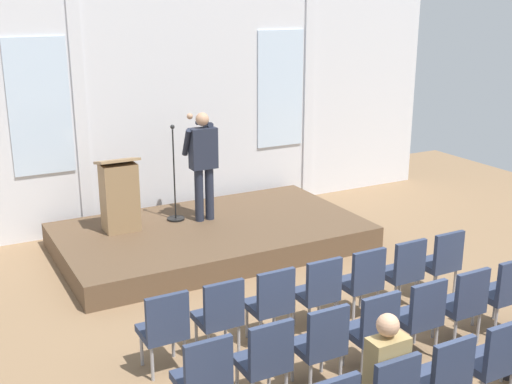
{
  "coord_description": "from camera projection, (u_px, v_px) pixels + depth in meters",
  "views": [
    {
      "loc": [
        -3.94,
        -4.5,
        3.84
      ],
      "look_at": [
        0.01,
        2.92,
        1.31
      ],
      "focal_mm": 46.03,
      "sensor_mm": 36.0,
      "label": 1
    }
  ],
  "objects": [
    {
      "name": "chair_r1_c4",
      "position": [
        420.0,
        313.0,
        7.09
      ],
      "size": [
        0.46,
        0.44,
        0.94
      ],
      "color": "#99999E",
      "rests_on": "ground"
    },
    {
      "name": "chair_r1_c6",
      "position": [
        504.0,
        290.0,
        7.67
      ],
      "size": [
        0.46,
        0.44,
        0.94
      ],
      "color": "#99999E",
      "rests_on": "ground"
    },
    {
      "name": "mic_stand",
      "position": [
        175.0,
        200.0,
        10.48
      ],
      "size": [
        0.28,
        0.28,
        1.55
      ],
      "color": "black",
      "rests_on": "stage_platform"
    },
    {
      "name": "chair_r0_c2",
      "position": [
        271.0,
        301.0,
        7.39
      ],
      "size": [
        0.46,
        0.44,
        0.94
      ],
      "color": "#99999E",
      "rests_on": "ground"
    },
    {
      "name": "chair_r1_c2",
      "position": [
        321.0,
        341.0,
        6.52
      ],
      "size": [
        0.46,
        0.44,
        0.94
      ],
      "color": "#99999E",
      "rests_on": "ground"
    },
    {
      "name": "chair_r1_c0",
      "position": [
        204.0,
        375.0,
        5.95
      ],
      "size": [
        0.46,
        0.44,
        0.94
      ],
      "color": "#99999E",
      "rests_on": "ground"
    },
    {
      "name": "stage_platform",
      "position": [
        211.0,
        236.0,
        10.36
      ],
      "size": [
        4.68,
        2.71,
        0.36
      ],
      "primitive_type": "cube",
      "color": "brown",
      "rests_on": "ground"
    },
    {
      "name": "chair_r1_c3",
      "position": [
        373.0,
        327.0,
        6.81
      ],
      "size": [
        0.46,
        0.44,
        0.94
      ],
      "color": "#99999E",
      "rests_on": "ground"
    },
    {
      "name": "audience_r2_c2",
      "position": [
        382.0,
        372.0,
        5.67
      ],
      "size": [
        0.36,
        0.39,
        1.28
      ],
      "color": "#2D2D33",
      "rests_on": "ground"
    },
    {
      "name": "lectern",
      "position": [
        120.0,
        195.0,
        9.97
      ],
      "size": [
        0.6,
        0.48,
        1.16
      ],
      "color": "#93724C",
      "rests_on": "stage_platform"
    },
    {
      "name": "chair_r0_c1",
      "position": [
        220.0,
        313.0,
        7.1
      ],
      "size": [
        0.46,
        0.44,
        0.94
      ],
      "color": "#99999E",
      "rests_on": "ground"
    },
    {
      "name": "chair_r0_c4",
      "position": [
        362.0,
        279.0,
        7.96
      ],
      "size": [
        0.46,
        0.44,
        0.94
      ],
      "color": "#99999E",
      "rests_on": "ground"
    },
    {
      "name": "chair_r1_c5",
      "position": [
        463.0,
        301.0,
        7.38
      ],
      "size": [
        0.46,
        0.44,
        0.94
      ],
      "color": "#99999E",
      "rests_on": "ground"
    },
    {
      "name": "chair_r0_c0",
      "position": [
        164.0,
        326.0,
        6.81
      ],
      "size": [
        0.46,
        0.44,
        0.94
      ],
      "color": "#99999E",
      "rests_on": "ground"
    },
    {
      "name": "chair_r1_c1",
      "position": [
        265.0,
        357.0,
        6.23
      ],
      "size": [
        0.46,
        0.44,
        0.94
      ],
      "color": "#99999E",
      "rests_on": "ground"
    },
    {
      "name": "chair_r0_c6",
      "position": [
        441.0,
        260.0,
        8.53
      ],
      "size": [
        0.46,
        0.44,
        0.94
      ],
      "color": "#99999E",
      "rests_on": "ground"
    },
    {
      "name": "rear_partition",
      "position": [
        170.0,
        103.0,
        11.23
      ],
      "size": [
        10.79,
        0.14,
        4.12
      ],
      "color": "silver",
      "rests_on": "ground"
    },
    {
      "name": "chair_r2_c4",
      "position": [
        493.0,
        358.0,
        6.23
      ],
      "size": [
        0.46,
        0.44,
        0.94
      ],
      "color": "#99999E",
      "rests_on": "ground"
    },
    {
      "name": "speaker",
      "position": [
        203.0,
        158.0,
        10.29
      ],
      "size": [
        0.51,
        0.69,
        1.74
      ],
      "color": "#232838",
      "rests_on": "stage_platform"
    },
    {
      "name": "chair_r0_c5",
      "position": [
        403.0,
        269.0,
        8.25
      ],
      "size": [
        0.46,
        0.44,
        0.94
      ],
      "color": "#99999E",
      "rests_on": "ground"
    },
    {
      "name": "chair_r0_c3",
      "position": [
        318.0,
        289.0,
        7.67
      ],
      "size": [
        0.46,
        0.44,
        0.94
      ],
      "color": "#99999E",
      "rests_on": "ground"
    },
    {
      "name": "chair_r2_c3",
      "position": [
        443.0,
        375.0,
        5.94
      ],
      "size": [
        0.46,
        0.44,
        0.94
      ],
      "color": "#99999E",
      "rests_on": "ground"
    }
  ]
}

